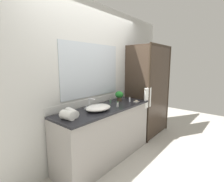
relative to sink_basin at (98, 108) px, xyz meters
name	(u,v)px	position (x,y,z in m)	size (l,w,h in m)	color
ground_plane	(106,158)	(0.21, 0.03, -0.94)	(8.00, 8.00, 0.00)	#B7B2A8
wall_back_with_mirror	(91,81)	(0.21, 0.37, 0.36)	(4.40, 0.06, 2.60)	silver
vanity_cabinet	(106,133)	(0.21, 0.04, -0.49)	(1.80, 0.58, 0.90)	#9E9993
shower_enclosure	(152,91)	(1.48, -0.16, 0.08)	(1.20, 0.59, 2.00)	#2D2319
sink_basin	(98,108)	(0.00, 0.00, 0.00)	(0.43, 0.33, 0.09)	white
faucet	(90,105)	(0.00, 0.19, 0.01)	(0.17, 0.15, 0.17)	silver
potted_plant	(119,95)	(0.72, 0.15, 0.07)	(0.15, 0.15, 0.19)	#473828
soap_dish	(136,101)	(0.86, -0.15, -0.03)	(0.10, 0.07, 0.04)	silver
amenity_bottle_lotion	(110,101)	(0.49, 0.17, -0.01)	(0.03, 0.03, 0.08)	#4C7056
amenity_bottle_conditioner	(130,100)	(0.77, -0.06, 0.00)	(0.03, 0.03, 0.09)	silver
amenity_bottle_body_wash	(118,104)	(0.36, -0.10, 0.00)	(0.03, 0.03, 0.09)	white
rolled_towel_near_edge	(67,115)	(-0.55, 0.00, 0.01)	(0.12, 0.12, 0.19)	white
rolled_towel_middle	(72,113)	(-0.44, 0.07, 0.01)	(0.11, 0.11, 0.24)	white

